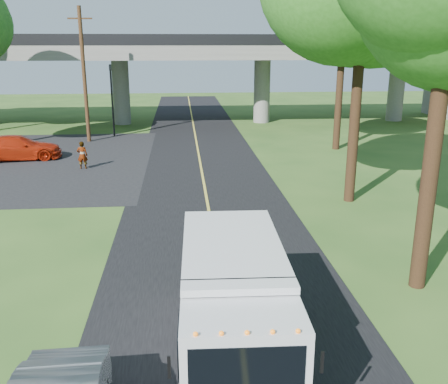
{
  "coord_description": "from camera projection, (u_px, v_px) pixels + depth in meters",
  "views": [
    {
      "loc": [
        -1.06,
        -11.29,
        6.59
      ],
      "look_at": [
        0.39,
        5.42,
        1.6
      ],
      "focal_mm": 40.0,
      "sensor_mm": 36.0,
      "label": 1
    }
  ],
  "objects": [
    {
      "name": "overpass",
      "position": [
        192.0,
        69.0,
        42.0
      ],
      "size": [
        54.0,
        10.0,
        7.3
      ],
      "color": "slate",
      "rests_on": "ground"
    },
    {
      "name": "lane_line",
      "position": [
        206.0,
        197.0,
        22.28
      ],
      "size": [
        0.12,
        90.0,
        0.01
      ],
      "primitive_type": "cube",
      "color": "gold",
      "rests_on": "road"
    },
    {
      "name": "tree_right_far",
      "position": [
        349.0,
        14.0,
        30.09
      ],
      "size": [
        5.77,
        5.67,
        10.99
      ],
      "color": "#382314",
      "rests_on": "ground"
    },
    {
      "name": "road",
      "position": [
        206.0,
        197.0,
        22.29
      ],
      "size": [
        7.0,
        90.0,
        0.02
      ],
      "primitive_type": "cube",
      "color": "black",
      "rests_on": "ground"
    },
    {
      "name": "utility_pole",
      "position": [
        84.0,
        75.0,
        33.73
      ],
      "size": [
        1.6,
        0.26,
        9.0
      ],
      "color": "#472D19",
      "rests_on": "ground"
    },
    {
      "name": "step_van",
      "position": [
        234.0,
        302.0,
        10.58
      ],
      "size": [
        2.35,
        5.94,
        2.47
      ],
      "rotation": [
        0.0,
        0.0,
        -0.03
      ],
      "color": "silver",
      "rests_on": "ground"
    },
    {
      "name": "pedestrian",
      "position": [
        82.0,
        155.0,
        27.16
      ],
      "size": [
        0.56,
        0.37,
        1.54
      ],
      "primitive_type": "imported",
      "rotation": [
        0.0,
        0.0,
        3.13
      ],
      "color": "gray",
      "rests_on": "ground"
    },
    {
      "name": "ground",
      "position": [
        227.0,
        312.0,
        12.74
      ],
      "size": [
        120.0,
        120.0,
        0.0
      ],
      "primitive_type": "plane",
      "color": "#2C501C",
      "rests_on": "ground"
    },
    {
      "name": "parking_lot",
      "position": [
        11.0,
        162.0,
        29.01
      ],
      "size": [
        16.0,
        18.0,
        0.01
      ],
      "primitive_type": "cube",
      "color": "black",
      "rests_on": "ground"
    },
    {
      "name": "traffic_signal",
      "position": [
        112.0,
        93.0,
        36.16
      ],
      "size": [
        0.18,
        0.22,
        5.2
      ],
      "color": "black",
      "rests_on": "ground"
    },
    {
      "name": "red_sedan",
      "position": [
        18.0,
        148.0,
        29.38
      ],
      "size": [
        5.2,
        2.78,
        1.44
      ],
      "primitive_type": "imported",
      "rotation": [
        0.0,
        0.0,
        1.73
      ],
      "color": "#B1230A",
      "rests_on": "ground"
    }
  ]
}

